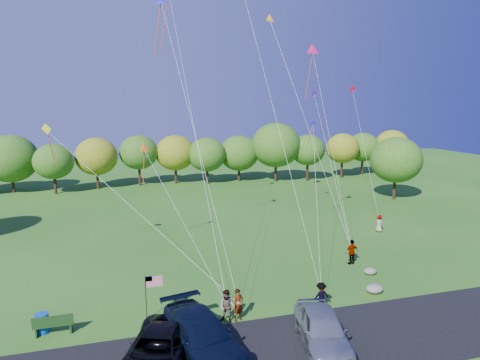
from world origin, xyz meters
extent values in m
plane|color=#275719|center=(0.00, 0.00, 0.00)|extent=(140.00, 140.00, 0.00)
cube|color=black|center=(0.00, -4.00, 0.03)|extent=(44.00, 6.00, 0.06)
cylinder|color=#342513|center=(-19.80, 37.25, 1.34)|extent=(0.36, 0.36, 2.69)
ellipsoid|color=#225416|center=(-19.80, 37.25, 4.43)|extent=(5.36, 5.36, 4.82)
cylinder|color=#342513|center=(-14.66, 36.84, 1.37)|extent=(0.36, 0.36, 2.75)
ellipsoid|color=#225416|center=(-14.66, 36.84, 5.06)|extent=(7.11, 7.11, 6.40)
cylinder|color=#342513|center=(-9.68, 36.65, 1.57)|extent=(0.36, 0.36, 3.13)
ellipsoid|color=#386318|center=(-9.68, 36.65, 4.93)|extent=(5.52, 5.52, 4.97)
cylinder|color=#342513|center=(-5.16, 37.24, 1.21)|extent=(0.36, 0.36, 2.43)
ellipsoid|color=#225416|center=(-5.16, 37.24, 4.75)|extent=(7.14, 7.14, 6.43)
cylinder|color=#342513|center=(0.12, 36.78, 1.27)|extent=(0.36, 0.36, 2.54)
ellipsoid|color=#225416|center=(0.12, 36.78, 4.56)|extent=(6.23, 6.23, 5.61)
cylinder|color=#342513|center=(4.38, 36.98, 1.26)|extent=(0.36, 0.36, 2.53)
ellipsoid|color=#386318|center=(4.38, 36.98, 4.12)|extent=(4.90, 4.90, 4.41)
cylinder|color=#342513|center=(9.67, 39.54, 1.49)|extent=(0.36, 0.36, 2.98)
ellipsoid|color=#225416|center=(9.67, 39.54, 5.08)|extent=(6.49, 6.49, 5.84)
cylinder|color=#342513|center=(15.57, 39.02, 1.29)|extent=(0.36, 0.36, 2.57)
ellipsoid|color=#386318|center=(15.57, 39.02, 4.21)|extent=(5.03, 5.03, 4.53)
cylinder|color=#342513|center=(19.67, 38.20, 1.15)|extent=(0.36, 0.36, 2.29)
ellipsoid|color=#225416|center=(19.67, 38.20, 4.55)|extent=(6.94, 6.94, 6.24)
cylinder|color=#342513|center=(24.42, 36.09, 1.19)|extent=(0.36, 0.36, 2.39)
ellipsoid|color=#225416|center=(24.42, 36.09, 4.72)|extent=(7.17, 7.17, 6.46)
cylinder|color=#342513|center=(30.44, 37.09, 1.18)|extent=(0.36, 0.36, 2.37)
ellipsoid|color=#386318|center=(30.44, 37.09, 4.64)|extent=(6.98, 6.98, 6.28)
cylinder|color=#342513|center=(35.57, 38.95, 1.41)|extent=(0.36, 0.36, 2.82)
ellipsoid|color=#386318|center=(35.57, 38.95, 4.72)|extent=(5.82, 5.82, 5.24)
cylinder|color=#342513|center=(24.00, 22.00, 1.40)|extent=(0.36, 0.36, 2.80)
ellipsoid|color=#225416|center=(24.00, 22.00, 4.75)|extent=(6.00, 6.00, 5.40)
imported|color=black|center=(-6.31, -3.75, 0.83)|extent=(4.43, 6.11, 1.54)
imported|color=black|center=(-4.28, -3.29, 0.93)|extent=(3.63, 6.39, 1.75)
imported|color=#A4A7AF|center=(1.24, -4.27, 0.92)|extent=(3.09, 5.40, 1.73)
imported|color=#4C4C59|center=(-1.83, -0.74, 0.88)|extent=(0.76, 0.66, 1.76)
imported|color=#4C4C59|center=(-2.46, -0.80, 0.90)|extent=(1.10, 1.06, 1.79)
imported|color=#4C4C59|center=(2.93, -0.80, 0.78)|extent=(1.05, 0.66, 1.56)
imported|color=#4C4C59|center=(8.12, 4.74, 0.90)|extent=(1.10, 0.56, 1.80)
imported|color=#4C4C59|center=(14.58, 11.01, 0.78)|extent=(0.85, 0.90, 1.55)
cube|color=#183A15|center=(-11.01, 0.50, 0.44)|extent=(1.91, 0.14, 0.06)
cube|color=#183A15|center=(-11.01, 0.31, 0.76)|extent=(1.90, 0.08, 0.58)
cube|color=#183A15|center=(-11.81, 0.50, 0.22)|extent=(0.09, 0.48, 0.44)
cube|color=#183A15|center=(-10.22, 0.50, 0.22)|extent=(0.09, 0.48, 0.44)
cylinder|color=#0A40A3|center=(-11.58, 0.80, 0.50)|extent=(0.67, 0.67, 1.00)
cylinder|color=black|center=(-6.48, 0.62, 1.23)|extent=(0.05, 0.05, 2.47)
cube|color=red|center=(-6.04, 0.62, 2.12)|extent=(0.89, 0.59, 0.02)
cube|color=navy|center=(-6.31, 0.63, 2.30)|extent=(0.36, 0.02, 0.28)
ellipsoid|color=#A19B8C|center=(7.00, 0.16, 0.27)|extent=(1.07, 0.84, 0.54)
ellipsoid|color=gray|center=(8.36, 2.74, 0.23)|extent=(0.88, 0.73, 0.46)
cone|color=#1513C5|center=(-4.38, 8.42, 17.82)|extent=(1.01, 0.66, 0.85)
cone|color=orange|center=(4.05, 11.10, 17.61)|extent=(0.78, 0.32, 0.74)
cone|color=#C90E60|center=(7.15, 10.08, 15.32)|extent=(1.11, 0.58, 1.00)
cube|color=red|center=(12.22, 12.59, 12.54)|extent=(0.63, 0.20, 0.61)
cube|color=#F9FF15|center=(-11.94, 9.61, 9.66)|extent=(0.64, 0.41, 0.72)
cube|color=#4412B6|center=(11.44, 18.47, 12.31)|extent=(0.68, 0.20, 0.67)
cone|color=orange|center=(-5.66, 10.68, 8.09)|extent=(0.91, 0.53, 0.83)
cube|color=#2F1CFF|center=(8.07, 11.51, 9.67)|extent=(0.62, 0.18, 0.61)
camera|label=1|loc=(-7.56, -20.87, 11.31)|focal=32.00mm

